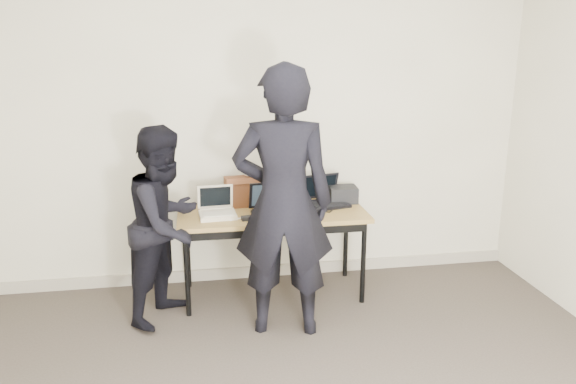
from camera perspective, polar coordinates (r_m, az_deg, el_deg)
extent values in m
cube|color=beige|center=(4.75, -2.55, 6.73)|extent=(4.50, 0.05, 2.70)
cube|color=olive|center=(4.50, -1.61, -2.22)|extent=(1.50, 0.65, 0.03)
cylinder|color=black|center=(4.35, -10.22, -8.22)|extent=(0.04, 0.04, 0.68)
cylinder|color=black|center=(4.53, 7.65, -7.12)|extent=(0.04, 0.04, 0.68)
cylinder|color=black|center=(4.84, -10.17, -5.72)|extent=(0.04, 0.04, 0.68)
cylinder|color=black|center=(5.00, 5.89, -4.84)|extent=(0.04, 0.04, 0.68)
cube|color=black|center=(4.26, -1.07, -4.11)|extent=(1.40, 0.02, 0.06)
cube|color=beige|center=(4.40, -7.16, -2.33)|extent=(0.29, 0.25, 0.03)
cube|color=beige|center=(4.36, -7.13, -2.20)|extent=(0.24, 0.14, 0.01)
cube|color=beige|center=(4.49, -7.40, -0.46)|extent=(0.28, 0.06, 0.19)
cube|color=black|center=(4.48, -7.39, -0.47)|extent=(0.24, 0.05, 0.16)
cube|color=beige|center=(4.50, -7.34, -1.69)|extent=(0.25, 0.03, 0.01)
cube|color=black|center=(4.40, -1.52, -2.26)|extent=(0.34, 0.27, 0.02)
cube|color=black|center=(4.37, -1.42, -2.20)|extent=(0.27, 0.16, 0.01)
cube|color=black|center=(4.50, -2.03, -0.27)|extent=(0.32, 0.11, 0.22)
cube|color=#26333F|center=(4.50, -2.01, -0.27)|extent=(0.27, 0.09, 0.18)
cube|color=black|center=(4.51, -1.92, -1.70)|extent=(0.28, 0.05, 0.02)
cube|color=black|center=(4.65, 4.00, -1.30)|extent=(0.38, 0.31, 0.02)
cube|color=black|center=(4.63, 4.17, -1.23)|extent=(0.30, 0.19, 0.01)
cube|color=black|center=(4.76, 3.18, 0.60)|extent=(0.34, 0.16, 0.22)
cube|color=black|center=(4.75, 3.22, 0.60)|extent=(0.29, 0.13, 0.18)
cube|color=black|center=(4.75, 3.35, -0.79)|extent=(0.29, 0.08, 0.02)
cube|color=#5C3018|center=(4.66, -4.19, 0.10)|extent=(0.37, 0.20, 0.24)
cube|color=#5C3018|center=(4.57, -4.07, 1.11)|extent=(0.37, 0.11, 0.07)
cube|color=#5C3018|center=(4.69, -2.27, 0.00)|extent=(0.03, 0.10, 0.02)
ellipsoid|color=white|center=(4.62, -3.86, 2.07)|extent=(0.15, 0.12, 0.08)
cube|color=black|center=(4.77, 5.60, -0.22)|extent=(0.24, 0.21, 0.13)
cube|color=black|center=(4.30, -4.18, -2.66)|extent=(0.09, 0.07, 0.03)
cube|color=black|center=(4.52, 2.20, -1.87)|extent=(0.30, 0.16, 0.01)
cube|color=silver|center=(4.38, -1.38, -2.44)|extent=(0.20, 0.16, 0.01)
cube|color=silver|center=(4.36, -4.33, -2.55)|extent=(0.25, 0.14, 0.01)
cube|color=black|center=(4.61, 4.86, -1.59)|extent=(0.16, 0.22, 0.01)
cube|color=black|center=(4.45, -7.02, -2.26)|extent=(0.26, 0.23, 0.01)
cube|color=black|center=(4.72, 0.14, -1.10)|extent=(0.25, 0.03, 0.01)
imported|color=black|center=(3.88, -0.50, -1.13)|extent=(0.77, 0.57, 1.92)
imported|color=black|center=(4.25, -12.27, -3.22)|extent=(0.85, 0.90, 1.47)
cube|color=#A39A87|center=(5.08, -2.32, -7.99)|extent=(4.50, 0.03, 0.10)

